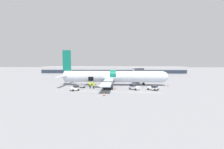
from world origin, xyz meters
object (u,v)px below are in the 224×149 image
Objects in this scene: baggage_tug_lead at (75,88)px; ground_crew_driver at (111,84)px; ground_crew_loader_b at (89,84)px; ground_crew_loader_a at (90,85)px; baggage_tug_rear at (134,87)px; ground_crew_supervisor at (108,84)px; baggage_cart_loading at (98,86)px; baggage_cart_queued at (81,86)px; baggage_tug_mid at (153,88)px; ground_crew_marshal at (92,84)px; airplane at (112,77)px; ground_crew_helper at (94,85)px.

baggage_tug_lead is 1.76× the size of ground_crew_driver.
ground_crew_loader_a is at bearing -72.47° from ground_crew_loader_b.
ground_crew_supervisor is at bearing 150.75° from baggage_tug_rear.
baggage_cart_queued is at bearing -166.73° from baggage_cart_loading.
baggage_tug_lead is 1.52× the size of ground_crew_loader_a.
ground_crew_loader_a is 1.04× the size of ground_crew_supervisor.
ground_crew_supervisor is (-13.10, 5.01, 0.34)m from baggage_tug_mid.
baggage_tug_rear is 1.98× the size of ground_crew_driver.
baggage_cart_loading is at bearing -5.19° from ground_crew_loader_b.
baggage_tug_mid is at bearing -18.76° from ground_crew_marshal.
baggage_tug_mid is at bearing -35.98° from airplane.
baggage_tug_rear is at bearing -50.19° from airplane.
baggage_cart_loading is at bearing -43.60° from ground_crew_marshal.
baggage_tug_mid is 1.78× the size of ground_crew_loader_a.
baggage_tug_lead is 21.63m from baggage_tug_mid.
ground_crew_driver is at bearing 36.18° from ground_crew_helper.
baggage_cart_loading is (-10.79, 3.51, -0.23)m from baggage_tug_rear.
ground_crew_helper is at bearing 175.33° from baggage_tug_mid.
baggage_tug_rear reaches higher than baggage_cart_queued.
ground_crew_supervisor reaches higher than baggage_tug_lead.
ground_crew_driver is at bearing 158.01° from baggage_tug_mid.
baggage_tug_rear is 1.71× the size of ground_crew_loader_a.
ground_crew_loader_a reaches higher than ground_crew_marshal.
baggage_tug_lead is 1.53× the size of ground_crew_helper.
baggage_tug_lead is 1.70× the size of ground_crew_marshal.
baggage_tug_rear is at bearing -6.31° from ground_crew_loader_a.
ground_crew_driver is at bearing 11.95° from baggage_cart_queued.
baggage_tug_mid is at bearing -6.90° from baggage_tug_rear.
ground_crew_driver reaches higher than baggage_tug_mid.
baggage_cart_queued is at bearing -147.39° from airplane.
baggage_cart_queued is at bearing -147.75° from ground_crew_loader_b.
ground_crew_loader_a reaches higher than ground_crew_helper.
ground_crew_loader_a is 1.15× the size of ground_crew_driver.
ground_crew_loader_a is at bearing -132.86° from baggage_cart_loading.
airplane is 14.34m from baggage_tug_lead.
baggage_tug_rear is (16.27, 2.38, 0.04)m from baggage_tug_lead.
baggage_cart_loading is 2.75m from ground_crew_loader_b.
baggage_tug_rear is 11.35m from baggage_cart_loading.
ground_crew_helper is at bearing -123.37° from airplane.
ground_crew_supervisor is (-1.07, -3.72, -1.95)m from airplane.
airplane is 20.27× the size of ground_crew_loader_b.
ground_crew_loader_b is 6.70m from ground_crew_driver.
baggage_tug_lead reaches higher than baggage_cart_queued.
baggage_tug_rear is at bearing -23.22° from ground_crew_marshal.
ground_crew_helper reaches higher than ground_crew_loader_b.
baggage_tug_lead is 11.56m from ground_crew_driver.
airplane is 10.76m from baggage_tug_rear.
baggage_tug_rear is at bearing -18.04° from baggage_cart_loading.
baggage_tug_mid is 1.98× the size of ground_crew_marshal.
ground_crew_loader_a is (-18.02, 2.05, 0.38)m from baggage_tug_mid.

